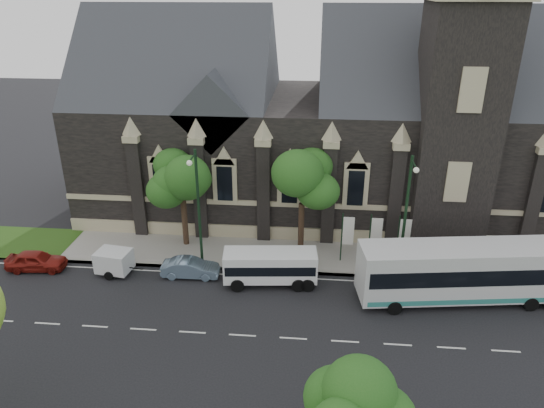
# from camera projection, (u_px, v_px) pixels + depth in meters

# --- Properties ---
(ground) EXTENTS (160.00, 160.00, 0.00)m
(ground) POSITION_uv_depth(u_px,v_px,m) (242.00, 335.00, 29.32)
(ground) COLOR black
(ground) RESTS_ON ground
(sidewalk) EXTENTS (80.00, 5.00, 0.15)m
(sidewalk) POSITION_uv_depth(u_px,v_px,m) (261.00, 254.00, 37.92)
(sidewalk) COLOR gray
(sidewalk) RESTS_ON ground
(museum) EXTENTS (40.00, 17.70, 29.90)m
(museum) POSITION_uv_depth(u_px,v_px,m) (331.00, 120.00, 42.62)
(museum) COLOR black
(museum) RESTS_ON ground
(tree_park_east) EXTENTS (3.40, 3.40, 6.28)m
(tree_park_east) POSITION_uv_depth(u_px,v_px,m) (368.00, 408.00, 18.44)
(tree_park_east) COLOR black
(tree_park_east) RESTS_ON ground
(tree_walk_right) EXTENTS (4.08, 4.08, 7.80)m
(tree_walk_right) POSITION_uv_depth(u_px,v_px,m) (305.00, 179.00, 36.41)
(tree_walk_right) COLOR black
(tree_walk_right) RESTS_ON ground
(tree_walk_left) EXTENTS (3.91, 3.91, 7.64)m
(tree_walk_left) POSITION_uv_depth(u_px,v_px,m) (185.00, 176.00, 37.19)
(tree_walk_left) COLOR black
(tree_walk_left) RESTS_ON ground
(street_lamp_near) EXTENTS (0.36, 1.88, 9.00)m
(street_lamp_near) POSITION_uv_depth(u_px,v_px,m) (406.00, 213.00, 32.84)
(street_lamp_near) COLOR black
(street_lamp_near) RESTS_ON ground
(street_lamp_mid) EXTENTS (0.36, 1.88, 9.00)m
(street_lamp_mid) POSITION_uv_depth(u_px,v_px,m) (198.00, 205.00, 34.01)
(street_lamp_mid) COLOR black
(street_lamp_mid) RESTS_ON ground
(banner_flag_left) EXTENTS (0.90, 0.10, 4.00)m
(banner_flag_left) POSITION_uv_depth(u_px,v_px,m) (346.00, 234.00, 36.00)
(banner_flag_left) COLOR black
(banner_flag_left) RESTS_ON ground
(banner_flag_center) EXTENTS (0.90, 0.10, 4.00)m
(banner_flag_center) POSITION_uv_depth(u_px,v_px,m) (374.00, 235.00, 35.83)
(banner_flag_center) COLOR black
(banner_flag_center) RESTS_ON ground
(banner_flag_right) EXTENTS (0.90, 0.10, 4.00)m
(banner_flag_right) POSITION_uv_depth(u_px,v_px,m) (402.00, 236.00, 35.66)
(banner_flag_right) COLOR black
(banner_flag_right) RESTS_ON ground
(tour_coach) EXTENTS (13.64, 4.62, 3.90)m
(tour_coach) POSITION_uv_depth(u_px,v_px,m) (464.00, 271.00, 31.80)
(tour_coach) COLOR silver
(tour_coach) RESTS_ON ground
(shuttle_bus) EXTENTS (6.44, 2.78, 2.42)m
(shuttle_bus) POSITION_uv_depth(u_px,v_px,m) (271.00, 265.00, 33.82)
(shuttle_bus) COLOR white
(shuttle_bus) RESTS_ON ground
(box_trailer) EXTENTS (3.42, 2.02, 1.78)m
(box_trailer) POSITION_uv_depth(u_px,v_px,m) (114.00, 261.00, 35.13)
(box_trailer) COLOR silver
(box_trailer) RESTS_ON ground
(sedan) EXTENTS (4.08, 1.53, 1.33)m
(sedan) POSITION_uv_depth(u_px,v_px,m) (191.00, 268.00, 34.94)
(sedan) COLOR #6D869E
(sedan) RESTS_ON ground
(car_far_red) EXTENTS (4.30, 2.01, 1.42)m
(car_far_red) POSITION_uv_depth(u_px,v_px,m) (36.00, 261.00, 35.76)
(car_far_red) COLOR maroon
(car_far_red) RESTS_ON ground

